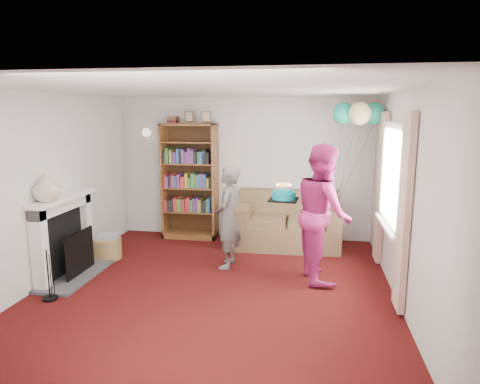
% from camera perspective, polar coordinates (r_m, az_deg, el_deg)
% --- Properties ---
extents(ground, '(5.00, 5.00, 0.00)m').
position_cam_1_polar(ground, '(5.60, -3.54, -12.99)').
color(ground, '#330907').
rests_on(ground, ground).
extents(wall_back, '(4.50, 0.02, 2.50)m').
position_cam_1_polar(wall_back, '(7.67, 0.52, 3.17)').
color(wall_back, silver).
rests_on(wall_back, ground).
extents(wall_left, '(0.02, 5.00, 2.50)m').
position_cam_1_polar(wall_left, '(6.14, -24.71, 0.34)').
color(wall_left, silver).
rests_on(wall_left, ground).
extents(wall_right, '(0.02, 5.00, 2.50)m').
position_cam_1_polar(wall_right, '(5.22, 21.28, -1.08)').
color(wall_right, silver).
rests_on(wall_right, ground).
extents(ceiling, '(4.50, 5.00, 0.01)m').
position_cam_1_polar(ceiling, '(5.14, -3.87, 13.53)').
color(ceiling, white).
rests_on(ceiling, wall_back).
extents(fireplace, '(0.55, 1.80, 1.12)m').
position_cam_1_polar(fireplace, '(6.37, -21.94, -5.94)').
color(fireplace, '#3F3F42').
rests_on(fireplace, ground).
extents(window_bay, '(0.14, 2.02, 2.20)m').
position_cam_1_polar(window_bay, '(5.79, 19.53, -0.33)').
color(window_bay, white).
rests_on(window_bay, ground).
extents(wall_sconce, '(0.16, 0.23, 0.16)m').
position_cam_1_polar(wall_sconce, '(7.93, -12.35, 7.76)').
color(wall_sconce, gold).
rests_on(wall_sconce, ground).
extents(bookcase, '(0.97, 0.42, 2.26)m').
position_cam_1_polar(bookcase, '(7.70, -6.67, 1.26)').
color(bookcase, '#472B14').
rests_on(bookcase, ground).
extents(sofa, '(1.73, 0.92, 0.92)m').
position_cam_1_polar(sofa, '(7.33, 6.35, -4.47)').
color(sofa, brown).
rests_on(sofa, ground).
extents(wicker_basket, '(0.43, 0.43, 0.38)m').
position_cam_1_polar(wicker_basket, '(7.00, -17.24, -7.08)').
color(wicker_basket, '#9B7B48').
rests_on(wicker_basket, ground).
extents(person_striped, '(0.37, 0.55, 1.49)m').
position_cam_1_polar(person_striped, '(6.19, -1.64, -3.39)').
color(person_striped, black).
rests_on(person_striped, ground).
extents(person_magenta, '(0.88, 1.03, 1.84)m').
position_cam_1_polar(person_magenta, '(5.82, 11.01, -2.70)').
color(person_magenta, '#B42463').
rests_on(person_magenta, ground).
extents(birthday_cake, '(0.37, 0.37, 0.22)m').
position_cam_1_polar(birthday_cake, '(5.77, 5.84, -0.46)').
color(birthday_cake, black).
rests_on(birthday_cake, ground).
extents(balloons, '(0.77, 0.77, 1.71)m').
position_cam_1_polar(balloons, '(6.72, 15.52, 10.05)').
color(balloons, '#3F3F3F').
rests_on(balloons, ground).
extents(mantel_vase, '(0.45, 0.45, 0.36)m').
position_cam_1_polar(mantel_vase, '(5.93, -24.43, 0.57)').
color(mantel_vase, beige).
rests_on(mantel_vase, fireplace).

